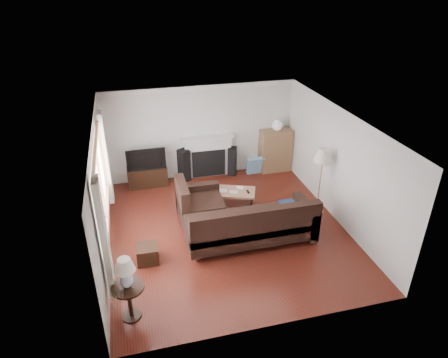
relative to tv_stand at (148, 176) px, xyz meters
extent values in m
cube|color=#561C13|center=(1.51, -2.49, -0.25)|extent=(5.10, 5.60, 0.04)
cube|color=white|center=(1.51, -2.49, 2.25)|extent=(5.10, 5.60, 0.04)
cube|color=silver|center=(1.51, 0.26, 1.00)|extent=(5.00, 0.04, 2.50)
cube|color=silver|center=(1.51, -5.24, 1.00)|extent=(5.00, 0.04, 2.50)
cube|color=silver|center=(-0.99, -2.49, 1.00)|extent=(0.04, 5.50, 2.50)
cube|color=silver|center=(4.01, -2.49, 1.00)|extent=(0.04, 5.50, 2.50)
cube|color=brown|center=(-0.94, -2.69, 1.30)|extent=(0.12, 2.74, 1.54)
cube|color=beige|center=(-0.89, -4.21, 1.15)|extent=(0.10, 0.35, 2.10)
cube|color=beige|center=(-0.89, -1.17, 1.15)|extent=(0.10, 0.35, 2.10)
cube|color=white|center=(1.66, 0.15, 0.32)|extent=(1.40, 0.26, 1.15)
cube|color=black|center=(0.00, 0.00, 0.00)|extent=(1.02, 0.46, 0.51)
imported|color=black|center=(0.00, 0.00, 0.54)|extent=(0.98, 0.13, 0.57)
cube|color=black|center=(0.98, 0.05, 0.18)|extent=(0.34, 0.37, 0.87)
cube|color=black|center=(2.31, 0.06, 0.14)|extent=(0.31, 0.33, 0.80)
cube|color=olive|center=(3.54, 0.02, 0.34)|extent=(0.87, 0.41, 1.19)
sphere|color=white|center=(3.54, 0.02, 1.08)|extent=(0.28, 0.28, 0.28)
cube|color=black|center=(1.86, -2.98, 0.21)|extent=(2.88, 2.11, 0.93)
cube|color=#A26A4D|center=(1.88, -1.55, -0.05)|extent=(1.18, 0.90, 0.41)
cube|color=black|center=(-0.26, -3.13, -0.08)|extent=(0.43, 0.43, 0.35)
cube|color=#B7923F|center=(3.73, -2.29, 0.55)|extent=(0.43, 0.43, 1.60)
cube|color=black|center=(-0.64, -4.49, 0.07)|extent=(0.52, 0.52, 0.65)
cube|color=silver|center=(-0.64, -4.49, 0.66)|extent=(0.33, 0.33, 0.54)
camera|label=1|loc=(-0.34, -9.46, 4.81)|focal=32.00mm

